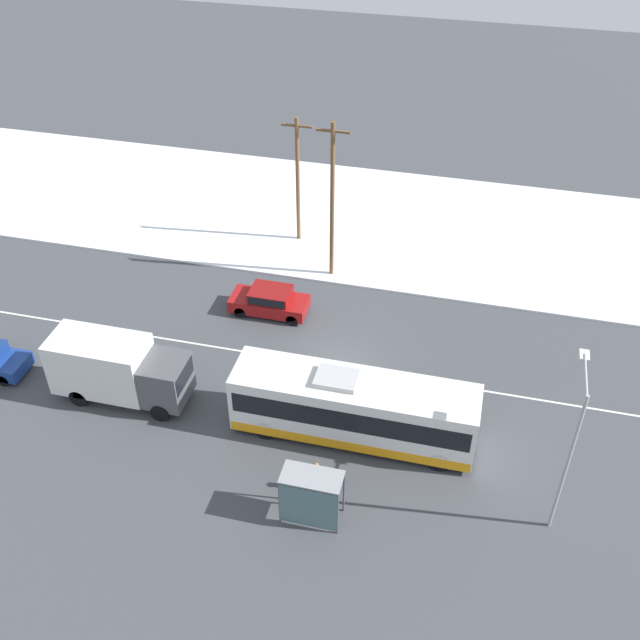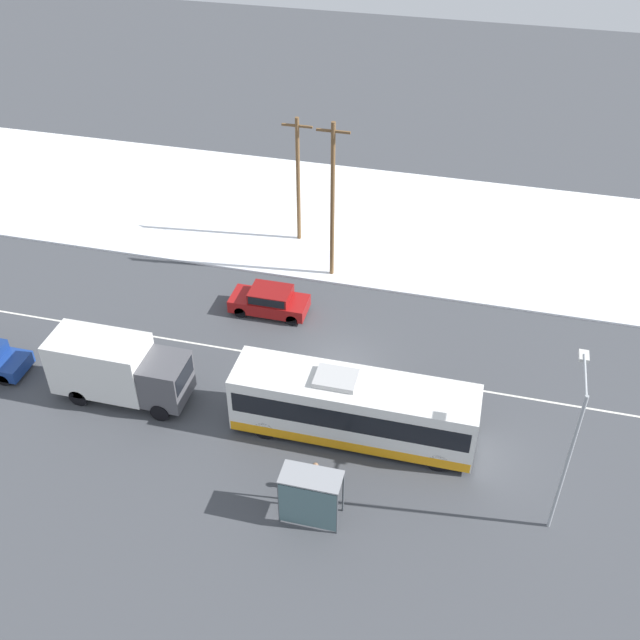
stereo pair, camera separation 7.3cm
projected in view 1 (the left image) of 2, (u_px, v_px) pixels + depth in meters
The scene contains 11 objects.
ground_plane at pixel (338, 367), 37.18m from camera, with size 120.00×120.00×0.00m, color #424449.
snow_lot at pixel (387, 224), 48.03m from camera, with size 80.00×14.55×0.12m.
lane_marking_center at pixel (338, 367), 37.18m from camera, with size 60.00×0.12×0.00m.
city_bus at pixel (354, 408), 32.63m from camera, with size 10.70×2.57×3.30m.
box_truck at pixel (117, 368), 34.48m from camera, with size 6.40×2.30×3.22m.
sedan_car at pixel (270, 300), 40.26m from camera, with size 4.18×1.80×1.49m.
pedestrian_at_stop at pixel (316, 474), 30.50m from camera, with size 0.58×0.26×1.62m.
bus_shelter at pixel (310, 494), 28.84m from camera, with size 2.41×1.20×2.40m.
streetlamp at pixel (572, 436), 27.35m from camera, with size 0.36×2.76×7.09m.
utility_pole_roadside at pixel (332, 201), 40.60m from camera, with size 1.80×0.24×9.37m.
utility_pole_snowlot at pixel (298, 179), 44.08m from camera, with size 1.80×0.24×7.99m.
Camera 1 is at (5.82, -27.31, 24.68)m, focal length 42.00 mm.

